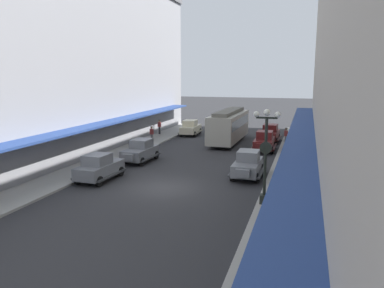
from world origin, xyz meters
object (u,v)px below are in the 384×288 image
(pedestrian_1, at_px, (159,127))
(pedestrian_3, at_px, (297,149))
(fire_hydrant, at_px, (105,160))
(pedestrian_0, at_px, (286,136))
(parked_car_3, at_px, (264,141))
(pedestrian_2, at_px, (152,134))
(parked_car_4, at_px, (140,150))
(streetcar, at_px, (229,125))
(lamp_post_with_clock, at_px, (266,153))
(parked_car_5, at_px, (99,167))
(parked_car_1, at_px, (270,133))
(parked_car_0, at_px, (248,164))
(parked_car_2, at_px, (191,127))

(pedestrian_1, height_order, pedestrian_3, same)
(fire_hydrant, xyz_separation_m, pedestrian_1, (-1.95, 16.08, 0.45))
(pedestrian_0, bearing_deg, parked_car_3, -119.86)
(pedestrian_2, bearing_deg, parked_car_4, -73.54)
(streetcar, distance_m, lamp_post_with_clock, 19.75)
(parked_car_3, height_order, parked_car_5, same)
(pedestrian_1, bearing_deg, fire_hydrant, -83.09)
(fire_hydrant, bearing_deg, parked_car_1, 54.45)
(parked_car_5, relative_size, lamp_post_with_clock, 0.83)
(pedestrian_0, xyz_separation_m, pedestrian_2, (-13.42, -2.91, 0.00))
(parked_car_3, height_order, pedestrian_3, parked_car_3)
(parked_car_0, height_order, pedestrian_3, parked_car_0)
(parked_car_0, distance_m, pedestrian_0, 13.11)
(streetcar, xyz_separation_m, pedestrian_0, (5.90, -0.11, -0.89))
(parked_car_1, relative_size, pedestrian_1, 2.57)
(parked_car_3, distance_m, parked_car_5, 16.62)
(streetcar, distance_m, pedestrian_1, 9.28)
(parked_car_0, height_order, parked_car_2, same)
(lamp_post_with_clock, bearing_deg, parked_car_4, 144.11)
(parked_car_3, relative_size, lamp_post_with_clock, 0.83)
(parked_car_4, height_order, pedestrian_3, parked_car_4)
(parked_car_2, bearing_deg, fire_hydrant, -95.32)
(streetcar, height_order, pedestrian_2, streetcar)
(parked_car_5, bearing_deg, parked_car_0, 21.75)
(parked_car_3, bearing_deg, parked_car_2, 144.01)
(fire_hydrant, xyz_separation_m, pedestrian_2, (-0.58, 10.54, 0.45))
(parked_car_0, height_order, lamp_post_with_clock, lamp_post_with_clock)
(fire_hydrant, distance_m, pedestrian_0, 18.60)
(lamp_post_with_clock, xyz_separation_m, pedestrian_3, (1.34, 11.96, -1.97))
(pedestrian_0, xyz_separation_m, pedestrian_1, (-14.79, 2.63, 0.00))
(lamp_post_with_clock, relative_size, pedestrian_1, 3.09)
(pedestrian_1, bearing_deg, streetcar, -15.82)
(parked_car_1, distance_m, parked_car_5, 21.09)
(streetcar, bearing_deg, parked_car_1, 24.91)
(parked_car_1, xyz_separation_m, fire_hydrant, (-11.05, -15.47, -0.38))
(lamp_post_with_clock, distance_m, pedestrian_2, 20.79)
(parked_car_1, bearing_deg, parked_car_5, -117.06)
(parked_car_3, distance_m, pedestrian_2, 11.61)
(pedestrian_0, relative_size, pedestrian_3, 1.00)
(parked_car_2, relative_size, pedestrian_1, 2.58)
(parked_car_2, xyz_separation_m, pedestrian_2, (-2.18, -6.59, 0.07))
(parked_car_3, xyz_separation_m, pedestrian_1, (-12.97, 5.79, 0.07))
(parked_car_0, xyz_separation_m, parked_car_3, (0.06, 9.81, 0.00))
(parked_car_3, relative_size, pedestrian_0, 2.56)
(parked_car_2, distance_m, pedestrian_0, 11.83)
(parked_car_5, bearing_deg, parked_car_2, 89.62)
(parked_car_3, relative_size, pedestrian_1, 2.56)
(lamp_post_with_clock, xyz_separation_m, pedestrian_1, (-14.70, 21.36, -1.97))
(pedestrian_0, bearing_deg, lamp_post_with_clock, -90.26)
(parked_car_5, bearing_deg, streetcar, 72.02)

